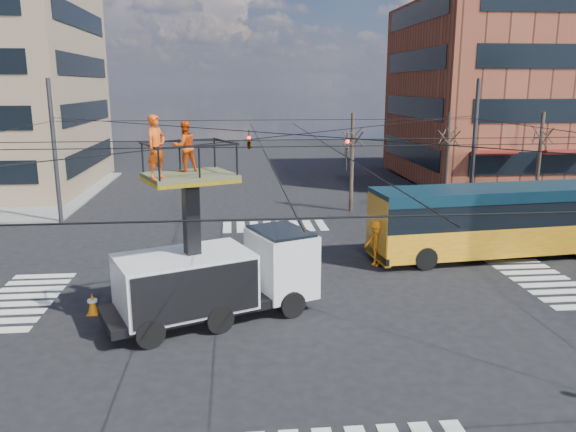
{
  "coord_description": "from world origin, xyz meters",
  "views": [
    {
      "loc": [
        -2.23,
        -20.0,
        7.62
      ],
      "look_at": [
        -0.15,
        1.04,
        2.68
      ],
      "focal_mm": 35.0,
      "sensor_mm": 36.0,
      "label": 1
    }
  ],
  "objects_px": {
    "worker_ground": "(129,287)",
    "flagger": "(376,243)",
    "traffic_cone": "(93,304)",
    "utility_truck": "(216,256)",
    "city_bus": "(501,219)"
  },
  "relations": [
    {
      "from": "flagger",
      "to": "traffic_cone",
      "type": "bearing_deg",
      "value": -101.62
    },
    {
      "from": "utility_truck",
      "to": "traffic_cone",
      "type": "xyz_separation_m",
      "value": [
        -4.25,
        0.66,
        -1.75
      ]
    },
    {
      "from": "utility_truck",
      "to": "worker_ground",
      "type": "distance_m",
      "value": 3.22
    },
    {
      "from": "worker_ground",
      "to": "flagger",
      "type": "relative_size",
      "value": 0.97
    },
    {
      "from": "traffic_cone",
      "to": "flagger",
      "type": "xyz_separation_m",
      "value": [
        10.94,
        4.26,
        0.63
      ]
    },
    {
      "from": "city_bus",
      "to": "flagger",
      "type": "relative_size",
      "value": 5.98
    },
    {
      "from": "worker_ground",
      "to": "utility_truck",
      "type": "bearing_deg",
      "value": -99.02
    },
    {
      "from": "traffic_cone",
      "to": "worker_ground",
      "type": "height_order",
      "value": "worker_ground"
    },
    {
      "from": "utility_truck",
      "to": "flagger",
      "type": "bearing_deg",
      "value": 13.97
    },
    {
      "from": "city_bus",
      "to": "traffic_cone",
      "type": "height_order",
      "value": "city_bus"
    },
    {
      "from": "city_bus",
      "to": "traffic_cone",
      "type": "bearing_deg",
      "value": -169.14
    },
    {
      "from": "utility_truck",
      "to": "worker_ground",
      "type": "relative_size",
      "value": 3.76
    },
    {
      "from": "traffic_cone",
      "to": "flagger",
      "type": "height_order",
      "value": "flagger"
    },
    {
      "from": "utility_truck",
      "to": "city_bus",
      "type": "bearing_deg",
      "value": 2.01
    },
    {
      "from": "flagger",
      "to": "utility_truck",
      "type": "bearing_deg",
      "value": -86.53
    }
  ]
}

